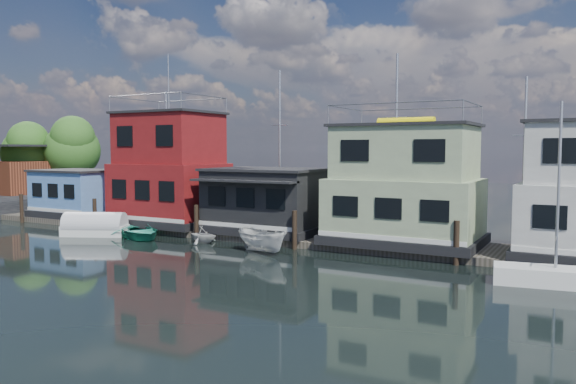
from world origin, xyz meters
The scene contains 14 objects.
ground centered at (0.00, 0.00, 0.00)m, with size 160.00×160.00×0.00m, color black.
dock centered at (0.00, 12.00, 0.20)m, with size 48.00×5.00×0.40m, color #595147.
houseboat_blue centered at (-18.00, 12.00, 2.21)m, with size 6.40×4.90×3.66m.
houseboat_red centered at (-8.50, 12.00, 4.10)m, with size 7.40×5.90×11.86m.
houseboat_dark centered at (-0.50, 11.98, 2.42)m, with size 7.40×6.10×4.06m.
houseboat_green centered at (8.50, 12.00, 3.55)m, with size 8.40×5.90×7.03m.
pilings centered at (-0.33, 9.20, 1.10)m, with size 42.28×0.28×2.20m.
background_masts centered at (4.76, 18.00, 5.55)m, with size 36.40×0.16×12.00m.
shore centered at (-30.67, 15.86, 3.60)m, with size 12.40×15.72×8.24m.
dinghy_white centered at (-2.83, 8.34, 0.53)m, with size 1.73×2.00×1.05m, color silver.
motorboat centered at (2.05, 7.30, 0.71)m, with size 1.39×3.69×1.43m, color silver.
day_sailer centered at (16.54, 6.95, 0.44)m, with size 5.02×2.32×7.63m.
dinghy_teal centered at (-7.43, 7.77, 0.46)m, with size 3.15×4.41×0.91m, color #24846D.
tarp_runabout centered at (-10.79, 7.21, 0.62)m, with size 4.39×3.16×1.67m.
Camera 1 is at (17.94, -18.53, 5.70)m, focal length 35.00 mm.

